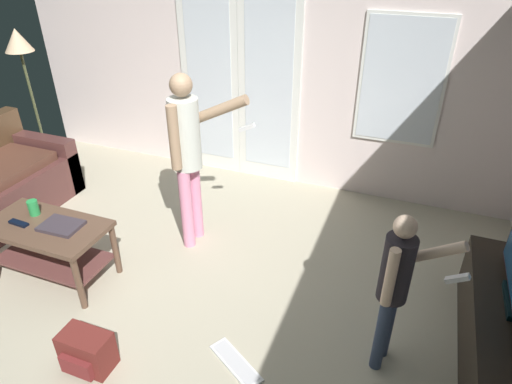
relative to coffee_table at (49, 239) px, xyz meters
name	(u,v)px	position (x,y,z in m)	size (l,w,h in m)	color
ground_plane	(150,304)	(0.89, -0.01, -0.38)	(5.55, 4.65, 0.02)	#B2AA91
wall_back_with_doors	(258,57)	(0.92, 2.28, 0.99)	(5.55, 0.09, 2.81)	silver
coffee_table	(49,239)	(0.00, 0.00, 0.00)	(0.97, 0.51, 0.51)	brown
tv_stand	(501,329)	(3.33, 0.43, -0.14)	(0.43, 1.40, 0.46)	black
person_adult	(188,148)	(0.84, 0.85, 0.57)	(0.67, 0.42, 1.56)	pink
person_child	(396,281)	(2.63, 0.10, 0.32)	(0.49, 0.31, 1.15)	#34415E
floor_lamp	(21,53)	(-1.51, 1.54, 0.99)	(0.29, 0.29, 1.61)	#332E32
backpack	(87,351)	(0.84, -0.64, -0.23)	(0.33, 0.23, 0.27)	maroon
loose_keyboard	(236,363)	(1.74, -0.29, -0.36)	(0.44, 0.34, 0.02)	white
laptop_closed	(61,226)	(0.15, 0.02, 0.15)	(0.31, 0.22, 0.03)	#3B333B
cup_near_edge	(33,208)	(-0.18, 0.09, 0.20)	(0.08, 0.08, 0.13)	green
tv_remote_black	(19,223)	(-0.19, -0.06, 0.15)	(0.17, 0.05, 0.02)	black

